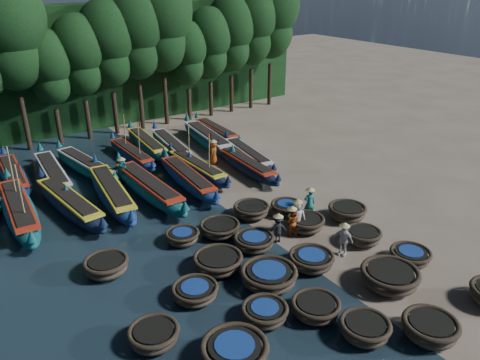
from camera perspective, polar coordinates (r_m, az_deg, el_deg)
ground at (r=24.23m, az=2.86°, el=-6.63°), size 120.00×120.00×0.00m
foliage_wall at (r=42.51m, az=-17.31°, el=13.09°), size 40.00×3.00×10.00m
coracle_3 at (r=19.19m, az=22.16°, el=-16.40°), size 2.49×2.49×0.81m
coracle_5 at (r=17.03m, az=-0.66°, el=-20.23°), size 2.39×2.39×0.83m
coracle_6 at (r=19.10m, az=9.21°, el=-15.09°), size 2.07×2.07×0.70m
coracle_7 at (r=18.51m, az=14.98°, el=-17.11°), size 2.15×2.15×0.74m
coracle_8 at (r=21.29m, az=17.79°, el=-11.17°), size 2.84×2.84×0.85m
coracle_9 at (r=23.22m, az=20.05°, el=-8.66°), size 1.98×1.98×0.64m
coracle_10 at (r=18.00m, az=-10.46°, el=-18.12°), size 2.29×2.29×0.70m
coracle_11 at (r=18.68m, az=3.03°, el=-15.83°), size 2.14×2.14×0.68m
coracle_12 at (r=20.42m, az=3.54°, el=-11.61°), size 3.05×3.05×0.81m
coracle_13 at (r=21.75m, az=8.68°, el=-9.59°), size 2.55×2.55×0.71m
coracle_14 at (r=24.03m, az=14.77°, el=-6.61°), size 2.06×2.06×0.73m
coracle_15 at (r=19.79m, az=-5.50°, el=-13.38°), size 2.29×2.29×0.64m
coracle_16 at (r=21.36m, az=-2.70°, el=-9.92°), size 2.46×2.46×0.76m
coracle_17 at (r=22.87m, az=1.73°, el=-7.47°), size 2.46×2.46×0.69m
coracle_18 at (r=24.60m, az=8.01°, el=-5.19°), size 2.42×2.42×0.75m
coracle_19 at (r=26.07m, az=12.93°, el=-3.78°), size 2.23×2.23×0.78m
coracle_20 at (r=21.88m, az=-15.99°, el=-10.01°), size 2.01×2.01×0.77m
coracle_21 at (r=23.48m, az=-7.04°, el=-6.83°), size 2.01×2.01×0.64m
coracle_22 at (r=24.00m, az=-2.47°, el=-5.88°), size 2.35×2.35×0.68m
coracle_23 at (r=25.64m, az=1.41°, el=-3.68°), size 2.01×2.01×0.73m
coracle_24 at (r=26.07m, az=5.67°, el=-3.37°), size 1.99×1.99×0.68m
long_boat_1 at (r=27.88m, az=-25.29°, el=-3.33°), size 2.14×9.04×3.85m
long_boat_2 at (r=27.70m, az=-20.07°, el=-2.66°), size 2.47×8.62×1.53m
long_boat_3 at (r=28.19m, az=-15.33°, el=-1.49°), size 2.63×8.87×1.57m
long_boat_4 at (r=28.35m, az=-11.07°, el=-0.87°), size 1.79×9.11×1.60m
long_boat_5 at (r=29.34m, az=-6.37°, el=0.20°), size 2.10×8.17×1.44m
long_boat_6 at (r=30.98m, az=-5.26°, el=1.51°), size 1.47×7.62×3.24m
long_boat_7 at (r=31.27m, az=0.74°, el=1.84°), size 1.79×7.71×1.36m
long_boat_8 at (r=32.98m, az=0.98°, el=3.05°), size 2.48×7.59×1.35m
long_boat_10 at (r=32.85m, az=-25.89°, el=0.46°), size 1.78×8.03×1.42m
long_boat_11 at (r=32.07m, az=-21.85°, el=0.71°), size 2.06×8.54×1.51m
long_boat_12 at (r=32.79m, az=-18.33°, el=1.71°), size 2.63×8.10×1.44m
long_boat_13 at (r=34.11m, az=-13.08°, el=3.10°), size 1.35×7.34×3.12m
long_boat_14 at (r=35.82m, az=-11.29°, el=4.36°), size 2.10×8.03×1.42m
long_boat_15 at (r=35.16m, az=-8.41°, el=4.19°), size 2.41×7.91×1.40m
long_boat_16 at (r=36.16m, az=-3.95°, el=5.07°), size 2.67×8.87×1.57m
long_boat_17 at (r=38.13m, az=-2.88°, el=5.95°), size 1.72×7.42×1.31m
fisherman_0 at (r=24.10m, az=6.97°, el=-4.36°), size 1.04×1.02×2.01m
fisherman_1 at (r=25.63m, az=8.48°, el=-2.63°), size 0.74×0.63×1.91m
fisherman_2 at (r=23.83m, az=6.30°, el=-4.97°), size 0.98×0.94×1.79m
fisherman_3 at (r=23.27m, az=4.63°, el=-5.81°), size 1.09×0.85×1.69m
fisherman_4 at (r=22.66m, az=12.48°, el=-6.98°), size 0.72×1.04×1.84m
fisherman_5 at (r=30.27m, az=-14.12°, el=1.08°), size 1.20×1.66×1.93m
fisherman_6 at (r=32.57m, az=-3.23°, el=3.48°), size 0.98×0.96×1.90m
tree_4 at (r=37.02m, az=-26.49°, el=16.01°), size 5.34×5.34×12.58m
tree_5 at (r=37.83m, az=-22.27°, el=12.65°), size 3.68×3.68×8.68m
tree_6 at (r=38.30m, az=-19.04°, el=14.27°), size 4.09×4.09×9.65m
tree_7 at (r=38.91m, az=-15.85°, el=15.81°), size 4.51×4.51×10.63m
tree_8 at (r=39.66m, az=-12.73°, el=17.24°), size 4.92×4.92×11.60m
tree_9 at (r=40.54m, az=-9.68°, el=18.58°), size 5.34×5.34×12.58m
tree_10 at (r=41.92m, az=-6.50°, el=15.20°), size 3.68×3.68×8.68m
tree_11 at (r=42.97m, az=-3.76°, el=16.43°), size 4.09×4.09×9.65m
tree_12 at (r=44.12m, az=-1.12°, el=17.56°), size 4.51×4.51×10.63m
tree_13 at (r=45.37m, az=1.42°, el=18.59°), size 4.92×4.92×11.60m
tree_14 at (r=46.71m, az=3.83°, el=19.54°), size 5.34×5.34×12.58m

